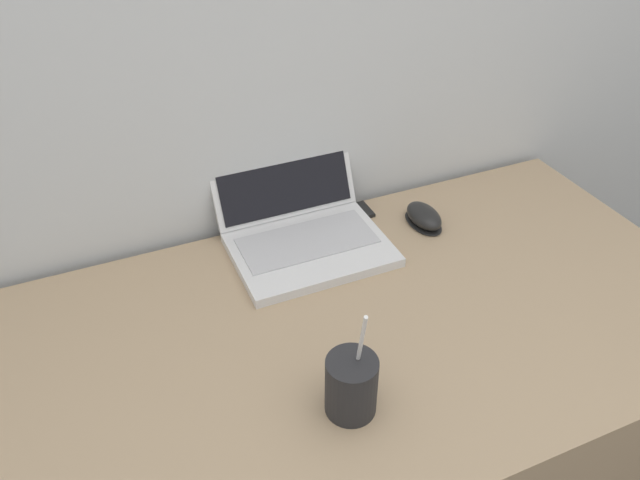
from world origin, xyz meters
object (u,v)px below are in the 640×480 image
drink_cup (351,385)px  computer_mouse (424,217)px  laptop (299,222)px  usb_stick (365,210)px

drink_cup → computer_mouse: 0.53m
drink_cup → laptop: bearing=78.3°
drink_cup → computer_mouse: drink_cup is taller
computer_mouse → drink_cup: bearing=-133.2°
laptop → usb_stick: laptop is taller
laptop → computer_mouse: (0.27, -0.05, -0.03)m
laptop → computer_mouse: bearing=-10.7°
usb_stick → drink_cup: bearing=-119.2°
drink_cup → computer_mouse: (0.36, 0.38, -0.04)m
drink_cup → usb_stick: (0.27, 0.48, -0.05)m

